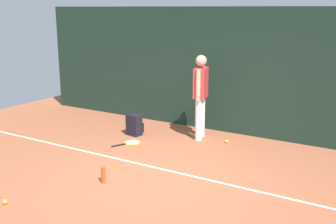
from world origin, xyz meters
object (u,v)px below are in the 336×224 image
object	(u,v)px
tennis_ball_near_player	(227,141)
tennis_ball_by_fence	(5,202)
tennis_player	(201,92)
backpack	(135,125)
water_bottle	(103,175)
tennis_racket	(131,143)

from	to	relation	value
tennis_ball_near_player	tennis_ball_by_fence	bearing A→B (deg)	-110.42
tennis_ball_by_fence	tennis_player	bearing A→B (deg)	77.43
backpack	water_bottle	bearing A→B (deg)	122.87
tennis_player	tennis_ball_near_player	bearing A→B (deg)	-104.03
backpack	tennis_ball_near_player	world-z (taller)	backpack
tennis_ball_by_fence	water_bottle	distance (m)	1.43
backpack	water_bottle	world-z (taller)	backpack
backpack	tennis_ball_by_fence	size ratio (longest dim) A/B	6.67
tennis_ball_near_player	tennis_ball_by_fence	world-z (taller)	same
tennis_racket	tennis_ball_near_player	size ratio (longest dim) A/B	9.53
tennis_racket	backpack	xyz separation A→B (m)	(-0.27, 0.51, 0.20)
tennis_ball_near_player	water_bottle	distance (m)	2.89
tennis_ball_near_player	water_bottle	xyz separation A→B (m)	(-0.82, -2.77, 0.09)
tennis_racket	water_bottle	xyz separation A→B (m)	(0.78, -1.75, 0.12)
tennis_racket	water_bottle	size ratio (longest dim) A/B	2.48
tennis_racket	tennis_ball_near_player	xyz separation A→B (m)	(1.60, 1.01, 0.02)
tennis_player	tennis_ball_by_fence	distance (m)	4.23
tennis_ball_by_fence	water_bottle	size ratio (longest dim) A/B	0.26
tennis_racket	tennis_ball_near_player	distance (m)	1.89
tennis_player	backpack	bearing A→B (deg)	98.06
tennis_ball_near_player	tennis_ball_by_fence	xyz separation A→B (m)	(-1.50, -4.02, 0.00)
water_bottle	tennis_racket	bearing A→B (deg)	113.93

